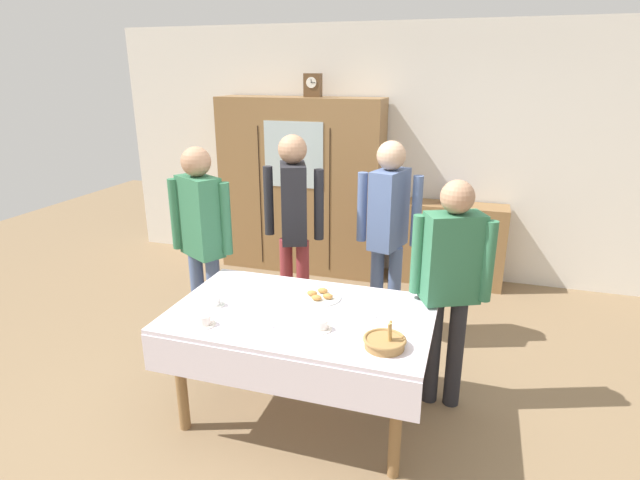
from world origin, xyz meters
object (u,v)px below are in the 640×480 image
at_px(mantel_clock, 313,85).
at_px(person_behind_table_right, 201,231).
at_px(tea_cup_far_left, 205,321).
at_px(pastry_plate, 320,296).
at_px(spoon_far_right, 269,326).
at_px(spoon_mid_right, 257,301).
at_px(person_beside_shelf, 450,275).
at_px(dining_table, 300,329).
at_px(book_stack, 452,198).
at_px(bread_basket, 385,342).
at_px(wall_cabinet, 301,186).
at_px(spoon_center, 371,316).
at_px(tea_cup_back_edge, 214,302).
at_px(person_near_right_end, 294,216).
at_px(person_by_cabinet, 388,223).
at_px(tea_cup_mid_left, 321,325).
at_px(bookshelf_low, 448,244).

xyz_separation_m(mantel_clock, person_behind_table_right, (-0.27, -1.97, -1.04)).
height_order(tea_cup_far_left, pastry_plate, tea_cup_far_left).
distance_m(spoon_far_right, spoon_mid_right, 0.36).
bearing_deg(person_behind_table_right, spoon_far_right, -42.21).
bearing_deg(person_beside_shelf, dining_table, -152.87).
relative_size(book_stack, spoon_far_right, 1.83).
xyz_separation_m(bread_basket, spoon_far_right, (-0.70, 0.03, -0.03)).
relative_size(wall_cabinet, tea_cup_far_left, 14.98).
relative_size(bread_basket, spoon_far_right, 2.02).
distance_m(spoon_far_right, spoon_center, 0.63).
distance_m(dining_table, bread_basket, 0.65).
bearing_deg(spoon_center, person_behind_table_right, 160.32).
height_order(wall_cabinet, mantel_clock, mantel_clock).
bearing_deg(person_beside_shelf, tea_cup_back_edge, -160.71).
relative_size(mantel_clock, person_near_right_end, 0.14).
height_order(tea_cup_far_left, person_by_cabinet, person_by_cabinet).
bearing_deg(tea_cup_back_edge, book_stack, 63.92).
xyz_separation_m(tea_cup_mid_left, person_beside_shelf, (0.69, 0.60, 0.17)).
relative_size(mantel_clock, tea_cup_back_edge, 1.85).
height_order(mantel_clock, tea_cup_mid_left, mantel_clock).
bearing_deg(pastry_plate, bread_basket, -43.25).
relative_size(bookshelf_low, tea_cup_far_left, 9.03).
distance_m(bookshelf_low, spoon_center, 2.58).
height_order(tea_cup_back_edge, spoon_center, tea_cup_back_edge).
bearing_deg(person_by_cabinet, wall_cabinet, 131.91).
xyz_separation_m(wall_cabinet, tea_cup_mid_left, (1.09, -2.74, -0.18)).
bearing_deg(person_beside_shelf, spoon_far_right, -146.59).
relative_size(tea_cup_back_edge, tea_cup_far_left, 1.00).
height_order(wall_cabinet, person_behind_table_right, wall_cabinet).
bearing_deg(mantel_clock, person_by_cabinet, -51.63).
distance_m(spoon_center, person_behind_table_right, 1.58).
xyz_separation_m(tea_cup_back_edge, pastry_plate, (0.62, 0.31, -0.01)).
distance_m(tea_cup_back_edge, pastry_plate, 0.69).
relative_size(tea_cup_mid_left, spoon_far_right, 1.09).
height_order(tea_cup_mid_left, person_behind_table_right, person_behind_table_right).
relative_size(tea_cup_back_edge, spoon_mid_right, 1.09).
bearing_deg(book_stack, bookshelf_low, 180.00).
distance_m(spoon_mid_right, person_behind_table_right, 0.92).
xyz_separation_m(pastry_plate, person_beside_shelf, (0.82, 0.19, 0.18)).
bearing_deg(tea_cup_mid_left, spoon_mid_right, 155.01).
bearing_deg(dining_table, bread_basket, -22.34).
relative_size(spoon_far_right, person_by_cabinet, 0.07).
relative_size(tea_cup_mid_left, person_behind_table_right, 0.08).
bearing_deg(person_by_cabinet, spoon_far_right, -107.66).
bearing_deg(wall_cabinet, tea_cup_far_left, -81.93).
distance_m(mantel_clock, book_stack, 1.88).
height_order(bread_basket, spoon_center, bread_basket).
distance_m(dining_table, person_near_right_end, 1.25).
relative_size(wall_cabinet, pastry_plate, 6.96).
xyz_separation_m(book_stack, bread_basket, (-0.17, -2.88, -0.14)).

